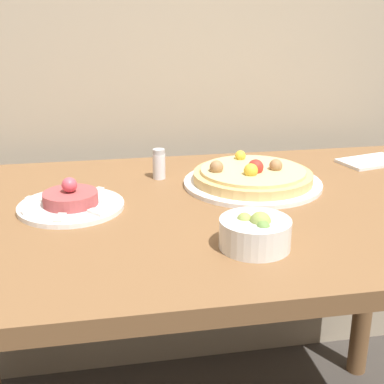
% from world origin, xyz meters
% --- Properties ---
extents(dining_table, '(1.25, 0.77, 0.74)m').
position_xyz_m(dining_table, '(0.00, 0.39, 0.64)').
color(dining_table, brown).
rests_on(dining_table, ground_plane).
extents(pizza_plate, '(0.32, 0.32, 0.07)m').
position_xyz_m(pizza_plate, '(0.12, 0.50, 0.76)').
color(pizza_plate, white).
rests_on(pizza_plate, dining_table).
extents(tartare_plate, '(0.22, 0.22, 0.07)m').
position_xyz_m(tartare_plate, '(-0.28, 0.42, 0.75)').
color(tartare_plate, white).
rests_on(tartare_plate, dining_table).
extents(small_bowl, '(0.12, 0.12, 0.07)m').
position_xyz_m(small_bowl, '(0.03, 0.18, 0.77)').
color(small_bowl, white).
rests_on(small_bowl, dining_table).
extents(napkin, '(0.18, 0.13, 0.01)m').
position_xyz_m(napkin, '(0.48, 0.61, 0.75)').
color(napkin, white).
rests_on(napkin, dining_table).
extents(salt_shaker, '(0.03, 0.03, 0.07)m').
position_xyz_m(salt_shaker, '(-0.08, 0.58, 0.78)').
color(salt_shaker, silver).
rests_on(salt_shaker, dining_table).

